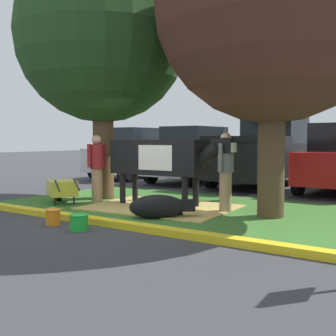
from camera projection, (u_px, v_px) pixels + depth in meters
The scene contains 17 objects.
ground_plane at pixel (128, 217), 8.57m from camera, with size 80.00×80.00×0.00m, color #38383D.
grass_island at pixel (175, 207), 9.86m from camera, with size 8.12×4.68×0.02m, color #386B28.
curb_yellow at pixel (100, 221), 7.81m from camera, with size 9.32×0.24×0.12m, color yellow.
hay_bedding at pixel (160, 207), 9.66m from camera, with size 3.20×2.40×0.04m, color tan.
shade_tree_left at pixel (102, 37), 10.95m from camera, with size 4.43×4.43×6.43m.
shade_tree_right at pixel (274, 3), 8.24m from camera, with size 4.67×4.67×6.54m.
cow_holstein at pixel (162, 158), 9.81m from camera, with size 3.14×0.77×1.59m.
calf_lying at pixel (159, 207), 8.37m from camera, with size 1.19×1.11×0.48m.
person_handler at pixel (97, 167), 10.36m from camera, with size 0.34×0.52×1.67m.
person_visitor_near at pixel (226, 170), 9.01m from camera, with size 0.34×0.53×1.70m.
person_visitor_far at pixel (225, 165), 10.68m from camera, with size 0.44×0.35×1.71m.
wheelbarrow at pixel (62, 188), 10.31m from camera, with size 1.52×1.17×0.63m.
bucket_orange at pixel (53, 217), 7.78m from camera, with size 0.28×0.28×0.29m.
bucket_green at pixel (79, 222), 7.32m from camera, with size 0.34×0.34×0.28m.
sedan_silver at pixel (136, 154), 17.39m from camera, with size 2.14×4.46×2.02m.
sedan_blue at pixel (194, 155), 15.64m from camera, with size 2.14×4.46×2.02m.
pickup_truck_black at pixel (265, 152), 14.51m from camera, with size 2.36×5.46×2.42m.
Camera 1 is at (5.48, -6.53, 1.56)m, focal length 45.66 mm.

